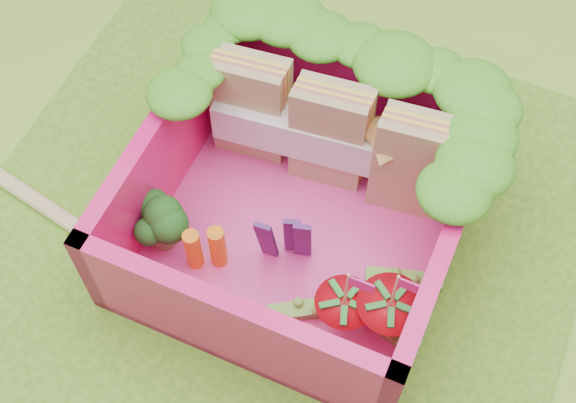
% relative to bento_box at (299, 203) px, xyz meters
% --- Properties ---
extents(ground, '(14.00, 14.00, 0.00)m').
position_rel_bento_box_xyz_m(ground, '(-0.10, -0.06, -0.31)').
color(ground, '#9BCE3A').
rests_on(ground, ground).
extents(placemat, '(2.60, 2.60, 0.03)m').
position_rel_bento_box_xyz_m(placemat, '(-0.10, -0.06, -0.29)').
color(placemat, '#599A22').
rests_on(placemat, ground).
extents(bento_floor, '(1.30, 1.30, 0.05)m').
position_rel_bento_box_xyz_m(bento_floor, '(-0.00, -0.00, -0.25)').
color(bento_floor, '#E83B93').
rests_on(bento_floor, placemat).
extents(bento_box, '(1.30, 1.30, 0.55)m').
position_rel_bento_box_xyz_m(bento_box, '(0.00, 0.00, 0.00)').
color(bento_box, '#F8146E').
rests_on(bento_box, placemat).
extents(lettuce_ruffle, '(1.43, 0.77, 0.11)m').
position_rel_bento_box_xyz_m(lettuce_ruffle, '(0.00, 0.46, 0.33)').
color(lettuce_ruffle, '#218F1A').
rests_on(lettuce_ruffle, bento_box).
extents(sandwich_stack, '(1.07, 0.28, 0.57)m').
position_rel_bento_box_xyz_m(sandwich_stack, '(0.01, 0.33, 0.05)').
color(sandwich_stack, '#A87C58').
rests_on(sandwich_stack, bento_floor).
extents(broccoli, '(0.31, 0.31, 0.24)m').
position_rel_bento_box_xyz_m(broccoli, '(-0.51, -0.28, -0.06)').
color(broccoli, '#6C994A').
rests_on(broccoli, bento_floor).
extents(carrot_sticks, '(0.16, 0.12, 0.25)m').
position_rel_bento_box_xyz_m(carrot_sticks, '(-0.29, -0.30, -0.10)').
color(carrot_sticks, orange).
rests_on(carrot_sticks, bento_floor).
extents(purple_wedges, '(0.21, 0.10, 0.38)m').
position_rel_bento_box_xyz_m(purple_wedges, '(0.01, -0.16, -0.04)').
color(purple_wedges, '#501C63').
rests_on(purple_wedges, bento_floor).
extents(strawberry_left, '(0.23, 0.23, 0.47)m').
position_rel_bento_box_xyz_m(strawberry_left, '(0.33, -0.34, -0.10)').
color(strawberry_left, red).
rests_on(strawberry_left, bento_floor).
extents(strawberry_right, '(0.26, 0.26, 0.50)m').
position_rel_bento_box_xyz_m(strawberry_right, '(0.50, -0.29, -0.09)').
color(strawberry_right, red).
rests_on(strawberry_right, bento_floor).
extents(snap_peas, '(0.63, 0.48, 0.05)m').
position_rel_bento_box_xyz_m(snap_peas, '(0.40, -0.23, -0.20)').
color(snap_peas, green).
rests_on(snap_peas, bento_floor).
extents(chopsticks, '(2.01, 0.43, 0.05)m').
position_rel_bento_box_xyz_m(chopsticks, '(-1.07, -0.34, -0.25)').
color(chopsticks, '#E5B87D').
rests_on(chopsticks, placemat).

